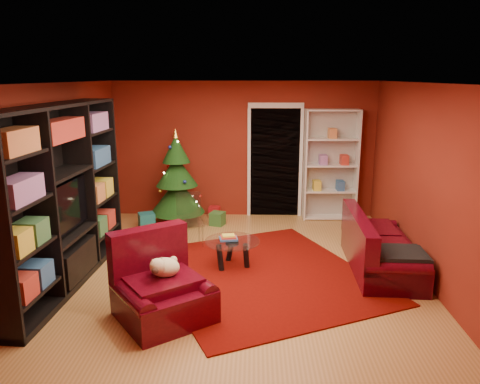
{
  "coord_description": "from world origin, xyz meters",
  "views": [
    {
      "loc": [
        0.21,
        -6.18,
        2.69
      ],
      "look_at": [
        0.0,
        0.4,
        1.05
      ],
      "focal_mm": 35.0,
      "sensor_mm": 36.0,
      "label": 1
    }
  ],
  "objects_px": {
    "rug": "(262,274)",
    "white_bookshelf": "(331,165)",
    "christmas_tree": "(177,178)",
    "gift_box_green": "(217,219)",
    "gift_box_red": "(214,212)",
    "sofa": "(382,242)",
    "armchair": "(163,286)",
    "acrylic_chair": "(191,223)",
    "media_unit": "(61,197)",
    "coffee_table": "(232,253)",
    "dog": "(165,267)",
    "gift_box_teal": "(147,220)"
  },
  "relations": [
    {
      "from": "gift_box_teal",
      "to": "acrylic_chair",
      "type": "bearing_deg",
      "value": -44.06
    },
    {
      "from": "gift_box_red",
      "to": "white_bookshelf",
      "type": "relative_size",
      "value": 0.09
    },
    {
      "from": "dog",
      "to": "coffee_table",
      "type": "height_order",
      "value": "dog"
    },
    {
      "from": "gift_box_teal",
      "to": "gift_box_green",
      "type": "relative_size",
      "value": 1.12
    },
    {
      "from": "gift_box_red",
      "to": "coffee_table",
      "type": "xyz_separation_m",
      "value": [
        0.47,
        -2.46,
        0.1
      ]
    },
    {
      "from": "gift_box_teal",
      "to": "white_bookshelf",
      "type": "distance_m",
      "value": 3.58
    },
    {
      "from": "gift_box_red",
      "to": "rug",
      "type": "bearing_deg",
      "value": -71.86
    },
    {
      "from": "media_unit",
      "to": "sofa",
      "type": "distance_m",
      "value": 4.4
    },
    {
      "from": "white_bookshelf",
      "to": "dog",
      "type": "distance_m",
      "value": 4.61
    },
    {
      "from": "armchair",
      "to": "sofa",
      "type": "height_order",
      "value": "sofa"
    },
    {
      "from": "christmas_tree",
      "to": "armchair",
      "type": "xyz_separation_m",
      "value": [
        0.41,
        -3.53,
        -0.46
      ]
    },
    {
      "from": "rug",
      "to": "dog",
      "type": "height_order",
      "value": "dog"
    },
    {
      "from": "white_bookshelf",
      "to": "coffee_table",
      "type": "relative_size",
      "value": 2.74
    },
    {
      "from": "media_unit",
      "to": "coffee_table",
      "type": "xyz_separation_m",
      "value": [
        2.17,
        0.59,
        -0.97
      ]
    },
    {
      "from": "gift_box_red",
      "to": "gift_box_teal",
      "type": "bearing_deg",
      "value": -148.41
    },
    {
      "from": "gift_box_teal",
      "to": "white_bookshelf",
      "type": "bearing_deg",
      "value": 11.65
    },
    {
      "from": "gift_box_green",
      "to": "sofa",
      "type": "bearing_deg",
      "value": -38.14
    },
    {
      "from": "white_bookshelf",
      "to": "gift_box_red",
      "type": "bearing_deg",
      "value": 178.1
    },
    {
      "from": "media_unit",
      "to": "white_bookshelf",
      "type": "relative_size",
      "value": 1.43
    },
    {
      "from": "gift_box_green",
      "to": "rug",
      "type": "bearing_deg",
      "value": -70.29
    },
    {
      "from": "rug",
      "to": "christmas_tree",
      "type": "xyz_separation_m",
      "value": [
        -1.54,
        2.3,
        0.85
      ]
    },
    {
      "from": "christmas_tree",
      "to": "white_bookshelf",
      "type": "xyz_separation_m",
      "value": [
        2.86,
        0.42,
        0.18
      ]
    },
    {
      "from": "gift_box_green",
      "to": "christmas_tree",
      "type": "bearing_deg",
      "value": 174.04
    },
    {
      "from": "rug",
      "to": "gift_box_red",
      "type": "height_order",
      "value": "gift_box_red"
    },
    {
      "from": "gift_box_red",
      "to": "acrylic_chair",
      "type": "bearing_deg",
      "value": -98.45
    },
    {
      "from": "white_bookshelf",
      "to": "sofa",
      "type": "relative_size",
      "value": 1.14
    },
    {
      "from": "media_unit",
      "to": "christmas_tree",
      "type": "height_order",
      "value": "media_unit"
    },
    {
      "from": "white_bookshelf",
      "to": "acrylic_chair",
      "type": "bearing_deg",
      "value": -148.4
    },
    {
      "from": "armchair",
      "to": "dog",
      "type": "relative_size",
      "value": 2.56
    },
    {
      "from": "rug",
      "to": "white_bookshelf",
      "type": "xyz_separation_m",
      "value": [
        1.33,
        2.72,
        1.04
      ]
    },
    {
      "from": "gift_box_red",
      "to": "gift_box_green",
      "type": "bearing_deg",
      "value": -78.91
    },
    {
      "from": "media_unit",
      "to": "christmas_tree",
      "type": "xyz_separation_m",
      "value": [
        1.06,
        2.61,
        -0.31
      ]
    },
    {
      "from": "rug",
      "to": "coffee_table",
      "type": "bearing_deg",
      "value": 147.53
    },
    {
      "from": "white_bookshelf",
      "to": "dog",
      "type": "relative_size",
      "value": 5.37
    },
    {
      "from": "christmas_tree",
      "to": "gift_box_green",
      "type": "relative_size",
      "value": 7.31
    },
    {
      "from": "media_unit",
      "to": "gift_box_red",
      "type": "height_order",
      "value": "media_unit"
    },
    {
      "from": "christmas_tree",
      "to": "acrylic_chair",
      "type": "height_order",
      "value": "christmas_tree"
    },
    {
      "from": "rug",
      "to": "gift_box_teal",
      "type": "height_order",
      "value": "gift_box_teal"
    },
    {
      "from": "media_unit",
      "to": "acrylic_chair",
      "type": "distance_m",
      "value": 2.19
    },
    {
      "from": "armchair",
      "to": "acrylic_chair",
      "type": "relative_size",
      "value": 1.32
    },
    {
      "from": "media_unit",
      "to": "white_bookshelf",
      "type": "bearing_deg",
      "value": 40.56
    },
    {
      "from": "white_bookshelf",
      "to": "media_unit",
      "type": "bearing_deg",
      "value": -143.68
    },
    {
      "from": "rug",
      "to": "gift_box_green",
      "type": "bearing_deg",
      "value": 109.71
    },
    {
      "from": "gift_box_green",
      "to": "gift_box_red",
      "type": "relative_size",
      "value": 1.2
    },
    {
      "from": "media_unit",
      "to": "acrylic_chair",
      "type": "xyz_separation_m",
      "value": [
        1.46,
        1.43,
        -0.79
      ]
    },
    {
      "from": "rug",
      "to": "gift_box_teal",
      "type": "relative_size",
      "value": 11.53
    },
    {
      "from": "rug",
      "to": "acrylic_chair",
      "type": "bearing_deg",
      "value": 135.49
    },
    {
      "from": "sofa",
      "to": "white_bookshelf",
      "type": "bearing_deg",
      "value": 10.45
    },
    {
      "from": "christmas_tree",
      "to": "gift_box_green",
      "type": "distance_m",
      "value": 1.05
    },
    {
      "from": "rug",
      "to": "gift_box_teal",
      "type": "distance_m",
      "value": 2.89
    }
  ]
}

